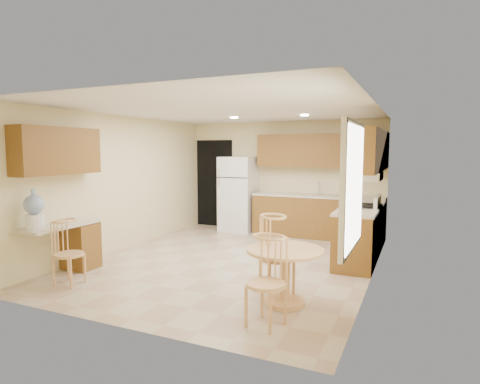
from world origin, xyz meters
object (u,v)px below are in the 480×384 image
at_px(dining_table, 285,268).
at_px(chair_table_a, 274,249).
at_px(water_crock, 34,211).
at_px(chair_desk, 63,247).
at_px(stove, 360,230).
at_px(chair_table_b, 263,275).
at_px(refrigerator, 238,194).

relative_size(dining_table, chair_table_a, 0.90).
xyz_separation_m(chair_table_a, water_crock, (-3.21, -0.83, 0.39)).
height_order(dining_table, chair_desk, chair_desk).
bearing_deg(water_crock, stove, 40.00).
xyz_separation_m(stove, chair_table_a, (-0.71, -2.46, 0.16)).
relative_size(chair_table_b, water_crock, 1.71).
distance_m(refrigerator, chair_table_b, 5.15).
bearing_deg(chair_table_b, refrigerator, -49.87).
height_order(stove, water_crock, water_crock).
bearing_deg(chair_desk, chair_table_a, 98.77).
xyz_separation_m(stove, chair_desk, (-3.47, -3.23, 0.08)).
bearing_deg(dining_table, chair_table_a, 141.23).
xyz_separation_m(refrigerator, chair_desk, (-0.60, -4.45, -0.31)).
distance_m(dining_table, water_crock, 3.51).
relative_size(chair_table_a, water_crock, 1.85).
bearing_deg(chair_table_a, water_crock, -117.35).
xyz_separation_m(refrigerator, dining_table, (2.35, -3.84, -0.40)).
bearing_deg(chair_table_b, chair_table_a, -65.13).
xyz_separation_m(dining_table, water_crock, (-3.40, -0.68, 0.57)).
height_order(stove, dining_table, stove).
distance_m(dining_table, chair_table_a, 0.30).
bearing_deg(refrigerator, chair_table_b, -62.82).
distance_m(refrigerator, chair_table_a, 4.28).
bearing_deg(dining_table, chair_desk, -168.21).
distance_m(refrigerator, water_crock, 4.64).
bearing_deg(chair_desk, dining_table, 95.03).
bearing_deg(chair_table_b, chair_desk, 10.51).
bearing_deg(stove, chair_desk, -137.08).
height_order(refrigerator, water_crock, refrigerator).
bearing_deg(chair_table_a, refrigerator, 168.57).
bearing_deg(water_crock, dining_table, 11.27).
bearing_deg(chair_table_b, dining_table, -77.05).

